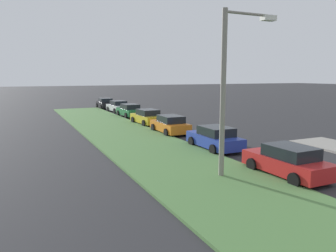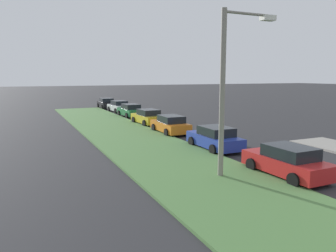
{
  "view_description": "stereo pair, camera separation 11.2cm",
  "coord_description": "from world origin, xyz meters",
  "px_view_note": "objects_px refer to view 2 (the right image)",
  "views": [
    {
      "loc": [
        -6.99,
        14.32,
        4.64
      ],
      "look_at": [
        12.18,
        5.46,
        1.4
      ],
      "focal_mm": 35.18,
      "sensor_mm": 36.0,
      "label": 1
    },
    {
      "loc": [
        -7.04,
        14.22,
        4.64
      ],
      "look_at": [
        12.18,
        5.46,
        1.4
      ],
      "focal_mm": 35.18,
      "sensor_mm": 36.0,
      "label": 2
    }
  ],
  "objects_px": {
    "parked_car_orange": "(170,125)",
    "streetlight": "(229,81)",
    "parked_car_blue": "(215,138)",
    "parked_car_yellow": "(148,117)",
    "parked_car_white": "(119,106)",
    "parked_car_red": "(287,161)",
    "parked_car_black": "(106,103)",
    "parked_car_green": "(130,111)"
  },
  "relations": [
    {
      "from": "parked_car_white",
      "to": "parked_car_black",
      "type": "xyz_separation_m",
      "value": [
        5.54,
        0.28,
        0.0
      ]
    },
    {
      "from": "parked_car_black",
      "to": "streetlight",
      "type": "xyz_separation_m",
      "value": [
        -34.26,
        2.88,
        3.67
      ]
    },
    {
      "from": "parked_car_blue",
      "to": "parked_car_white",
      "type": "xyz_separation_m",
      "value": [
        23.59,
        -0.55,
        0.0
      ]
    },
    {
      "from": "parked_car_yellow",
      "to": "parked_car_white",
      "type": "bearing_deg",
      "value": -5.39
    },
    {
      "from": "parked_car_yellow",
      "to": "parked_car_black",
      "type": "relative_size",
      "value": 1.01
    },
    {
      "from": "parked_car_green",
      "to": "streetlight",
      "type": "distance_m",
      "value": 23.83
    },
    {
      "from": "parked_car_green",
      "to": "parked_car_white",
      "type": "distance_m",
      "value": 5.37
    },
    {
      "from": "parked_car_orange",
      "to": "streetlight",
      "type": "bearing_deg",
      "value": 168.5
    },
    {
      "from": "parked_car_red",
      "to": "streetlight",
      "type": "distance_m",
      "value": 4.61
    },
    {
      "from": "parked_car_white",
      "to": "parked_car_green",
      "type": "bearing_deg",
      "value": 174.69
    },
    {
      "from": "parked_car_red",
      "to": "parked_car_white",
      "type": "bearing_deg",
      "value": -1.98
    },
    {
      "from": "parked_car_green",
      "to": "parked_car_red",
      "type": "bearing_deg",
      "value": 176.8
    },
    {
      "from": "parked_car_orange",
      "to": "parked_car_black",
      "type": "height_order",
      "value": "same"
    },
    {
      "from": "parked_car_yellow",
      "to": "parked_car_black",
      "type": "height_order",
      "value": "same"
    },
    {
      "from": "parked_car_blue",
      "to": "parked_car_black",
      "type": "height_order",
      "value": "same"
    },
    {
      "from": "streetlight",
      "to": "parked_car_green",
      "type": "bearing_deg",
      "value": -7.23
    },
    {
      "from": "parked_car_orange",
      "to": "streetlight",
      "type": "distance_m",
      "value": 12.43
    },
    {
      "from": "parked_car_red",
      "to": "parked_car_orange",
      "type": "xyz_separation_m",
      "value": [
        12.73,
        0.04,
        0.0
      ]
    },
    {
      "from": "parked_car_black",
      "to": "streetlight",
      "type": "height_order",
      "value": "streetlight"
    },
    {
      "from": "parked_car_orange",
      "to": "parked_car_yellow",
      "type": "xyz_separation_m",
      "value": [
        5.34,
        -0.09,
        0.0
      ]
    },
    {
      "from": "parked_car_green",
      "to": "streetlight",
      "type": "bearing_deg",
      "value": 170.52
    },
    {
      "from": "parked_car_yellow",
      "to": "parked_car_green",
      "type": "relative_size",
      "value": 1.0
    },
    {
      "from": "streetlight",
      "to": "parked_car_white",
      "type": "bearing_deg",
      "value": -6.28
    },
    {
      "from": "parked_car_green",
      "to": "streetlight",
      "type": "height_order",
      "value": "streetlight"
    },
    {
      "from": "parked_car_black",
      "to": "parked_car_orange",
      "type": "bearing_deg",
      "value": -179.94
    },
    {
      "from": "parked_car_white",
      "to": "parked_car_black",
      "type": "bearing_deg",
      "value": -0.33
    },
    {
      "from": "parked_car_blue",
      "to": "parked_car_orange",
      "type": "bearing_deg",
      "value": 1.54
    },
    {
      "from": "parked_car_orange",
      "to": "parked_car_yellow",
      "type": "relative_size",
      "value": 0.99
    },
    {
      "from": "parked_car_yellow",
      "to": "streetlight",
      "type": "bearing_deg",
      "value": 168.54
    },
    {
      "from": "parked_car_blue",
      "to": "parked_car_orange",
      "type": "distance_m",
      "value": 6.48
    },
    {
      "from": "parked_car_green",
      "to": "parked_car_white",
      "type": "height_order",
      "value": "same"
    },
    {
      "from": "parked_car_red",
      "to": "streetlight",
      "type": "height_order",
      "value": "streetlight"
    },
    {
      "from": "parked_car_green",
      "to": "streetlight",
      "type": "relative_size",
      "value": 0.58
    },
    {
      "from": "parked_car_red",
      "to": "parked_car_blue",
      "type": "distance_m",
      "value": 6.25
    },
    {
      "from": "parked_car_blue",
      "to": "parked_car_yellow",
      "type": "xyz_separation_m",
      "value": [
        11.82,
        -0.0,
        0.0
      ]
    },
    {
      "from": "parked_car_red",
      "to": "streetlight",
      "type": "xyz_separation_m",
      "value": [
        1.12,
        2.56,
        3.67
      ]
    },
    {
      "from": "parked_car_green",
      "to": "parked_car_blue",
      "type": "bearing_deg",
      "value": 176.63
    },
    {
      "from": "parked_car_blue",
      "to": "parked_car_orange",
      "type": "relative_size",
      "value": 1.0
    },
    {
      "from": "parked_car_white",
      "to": "parked_car_black",
      "type": "relative_size",
      "value": 1.01
    },
    {
      "from": "parked_car_yellow",
      "to": "parked_car_white",
      "type": "relative_size",
      "value": 1.0
    },
    {
      "from": "parked_car_red",
      "to": "parked_car_black",
      "type": "bearing_deg",
      "value": -1.35
    },
    {
      "from": "parked_car_red",
      "to": "parked_car_white",
      "type": "height_order",
      "value": "same"
    }
  ]
}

